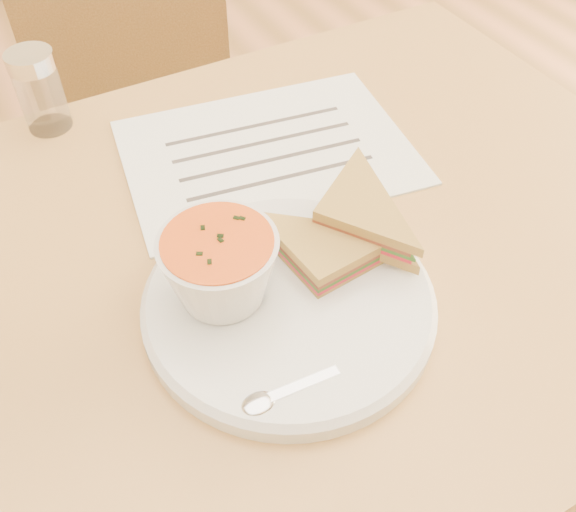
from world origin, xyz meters
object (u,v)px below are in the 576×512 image
dining_table (263,426)px  condiment_shaker (40,91)px  chair_far (137,155)px  soup_bowl (220,271)px  plate (289,304)px

dining_table → condiment_shaker: bearing=111.9°
chair_far → soup_bowl: size_ratio=8.45×
chair_far → plate: (-0.04, -0.67, 0.31)m
chair_far → dining_table: bearing=107.3°
soup_bowl → condiment_shaker: condiment_shaker is taller
dining_table → plate: bearing=-92.6°
chair_far → condiment_shaker: bearing=80.8°
dining_table → plate: plate is taller
plate → soup_bowl: bearing=149.5°
dining_table → chair_far: 0.59m
soup_bowl → plate: bearing=-30.5°
dining_table → plate: size_ratio=3.65×
dining_table → condiment_shaker: condiment_shaker is taller
condiment_shaker → plate: bearing=-73.0°
chair_far → condiment_shaker: size_ratio=9.01×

